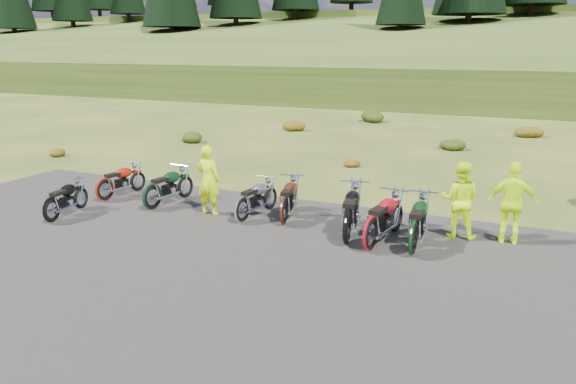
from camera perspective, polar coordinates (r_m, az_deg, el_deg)
The scene contains 22 objects.
ground at distance 13.29m, azimuth -5.09°, elevation -5.07°, with size 300.00×300.00×0.00m, color #303F15.
gravel_pad at distance 11.72m, azimuth -10.03°, elevation -8.01°, with size 20.00×12.00×0.04m, color black.
hill_slope at distance 61.28m, azimuth 19.33°, elevation 9.67°, with size 300.00×46.00×3.00m, color #2B4015, non-canonical shape.
hill_plateau at distance 121.04m, azimuth 22.50°, elevation 11.46°, with size 300.00×90.00×9.17m, color #2B4015.
shrub_0 at distance 25.22m, azimuth -22.19°, elevation 3.88°, with size 0.77×0.77×0.45m, color #633A0C.
shrub_1 at distance 27.27m, azimuth -9.83°, elevation 5.65°, with size 1.03×1.03×0.61m, color black.
shrub_2 at distance 30.40m, azimuth 0.45°, elevation 6.93°, with size 1.30×1.30×0.77m, color #633A0C.
shrub_3 at distance 34.31m, azimuth 8.64°, elevation 7.78°, with size 1.56×1.56×0.92m, color black.
shrub_4 at distance 21.52m, azimuth 6.31°, elevation 3.19°, with size 0.77×0.77×0.45m, color #633A0C.
shrub_5 at distance 25.91m, azimuth 16.26°, elevation 4.82°, with size 1.03×1.03×0.61m, color black.
shrub_6 at distance 30.87m, azimuth 23.21°, elevation 5.87°, with size 1.30×1.30×0.77m, color #633A0C.
motorcycle_0 at distance 15.84m, azimuth -22.77°, elevation -2.92°, with size 1.88×0.63×0.99m, color black, non-canonical shape.
motorcycle_1 at distance 17.45m, azimuth -18.02°, elevation -0.93°, with size 1.94×0.65×1.01m, color #9E190B, non-canonical shape.
motorcycle_2 at distance 16.17m, azimuth -13.55°, elevation -1.82°, with size 2.09×0.70×1.10m, color black, non-canonical shape.
motorcycle_3 at distance 14.63m, azimuth -4.63°, elevation -3.19°, with size 1.98×0.66×1.04m, color #B0B0B5, non-canonical shape.
motorcycle_4 at distance 14.40m, azimuth -0.42°, elevation -3.43°, with size 2.07×0.69×1.08m, color #44160B, non-canonical shape.
motorcycle_5 at distance 13.10m, azimuth 5.95°, elevation -5.39°, with size 2.35×0.78×1.23m, color black, non-canonical shape.
motorcycle_6 at distance 12.77m, azimuth 8.33°, elevation -6.01°, with size 2.26×0.75×1.18m, color maroon, non-canonical shape.
motorcycle_7 at distance 12.67m, azimuth 12.48°, elevation -6.37°, with size 2.24×0.75×1.17m, color black, non-canonical shape.
person_middle at distance 15.19m, azimuth -8.09°, elevation 1.10°, with size 0.69×0.46×1.90m, color #C7F00C.
person_right_a at distance 13.84m, azimuth 17.04°, elevation -0.87°, with size 0.89×0.70×1.84m, color #C7F00C.
person_right_b at distance 13.80m, azimuth 21.85°, elevation -1.17°, with size 1.12×0.47×1.92m, color #C7F00C.
Camera 1 is at (6.34, -10.79, 4.47)m, focal length 35.00 mm.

